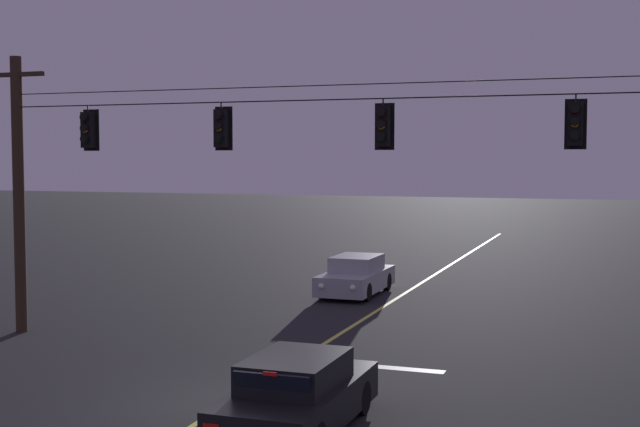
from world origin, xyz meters
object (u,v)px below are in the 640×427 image
object	(u,v)px
traffic_light_leftmost	(88,130)
traffic_light_right_inner	(575,124)
traffic_light_left_inner	(221,128)
car_oncoming_lead	(356,276)
car_waiting_near_lane	(297,396)
traffic_light_centre	(383,126)

from	to	relation	value
traffic_light_leftmost	traffic_light_right_inner	bearing A→B (deg)	0.00
traffic_light_right_inner	traffic_light_leftmost	bearing A→B (deg)	180.00
traffic_light_left_inner	car_oncoming_lead	distance (m)	10.77
car_waiting_near_lane	traffic_light_centre	bearing A→B (deg)	89.67
car_waiting_near_lane	traffic_light_left_inner	bearing A→B (deg)	126.85
traffic_light_left_inner	traffic_light_right_inner	world-z (taller)	same
traffic_light_centre	car_oncoming_lead	xyz separation A→B (m)	(-3.56, 9.51, -5.02)
traffic_light_leftmost	traffic_light_left_inner	size ratio (longest dim) A/B	1.00
traffic_light_left_inner	traffic_light_centre	bearing A→B (deg)	0.00
traffic_light_centre	traffic_light_right_inner	xyz separation A→B (m)	(4.39, 0.00, 0.00)
traffic_light_left_inner	car_oncoming_lead	size ratio (longest dim) A/B	0.28
traffic_light_left_inner	traffic_light_centre	xyz separation A→B (m)	(4.25, 0.00, 0.00)
traffic_light_left_inner	traffic_light_right_inner	bearing A→B (deg)	0.00
traffic_light_centre	car_waiting_near_lane	xyz separation A→B (m)	(-0.03, -5.63, -5.02)
traffic_light_left_inner	traffic_light_right_inner	size ratio (longest dim) A/B	1.00
traffic_light_centre	car_oncoming_lead	world-z (taller)	traffic_light_centre
traffic_light_leftmost	car_waiting_near_lane	xyz separation A→B (m)	(8.19, -5.63, -5.02)
car_oncoming_lead	traffic_light_right_inner	bearing A→B (deg)	-50.07
traffic_light_centre	traffic_light_right_inner	bearing A→B (deg)	0.00
traffic_light_centre	car_waiting_near_lane	world-z (taller)	traffic_light_centre
traffic_light_right_inner	car_waiting_near_lane	xyz separation A→B (m)	(-4.43, -5.63, -5.02)
traffic_light_leftmost	car_waiting_near_lane	size ratio (longest dim) A/B	0.28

